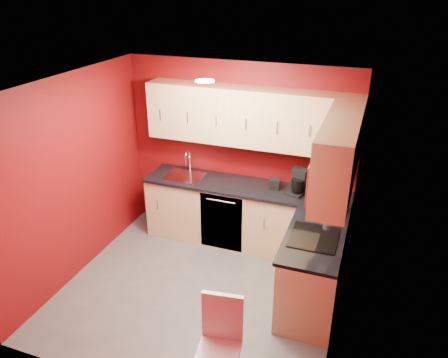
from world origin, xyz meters
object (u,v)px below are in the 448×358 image
Objects in this scene: sink at (185,173)px; napkin_holder at (275,184)px; paper_towel at (330,201)px; dining_chair at (218,348)px; microwave at (332,176)px; coffee_maker at (297,182)px.

napkin_holder is (1.29, 0.02, 0.04)m from sink.
paper_towel reaches higher than dining_chair.
paper_towel is at bearing 64.83° from dining_chair.
microwave is 1.47m from napkin_holder.
paper_towel is at bearing -26.23° from napkin_holder.
napkin_holder is at bearing 128.00° from microwave.
coffee_maker is at bearing -9.28° from napkin_holder.
microwave is at bearing -52.00° from napkin_holder.
microwave is at bearing -86.78° from paper_towel.
sink is (-2.09, 1.00, -0.72)m from microwave.
microwave is 2.26× the size of coffee_maker.
sink is at bearing -178.90° from napkin_holder.
paper_towel is at bearing 93.22° from microwave.
microwave is 5.37× the size of napkin_holder.
napkin_holder is at bearing 1.10° from sink.
coffee_maker reaches higher than dining_chair.
paper_towel is at bearing -15.81° from coffee_maker.
coffee_maker is 0.36× the size of dining_chair.
sink is 1.60m from coffee_maker.
napkin_holder is 2.48m from dining_chair.
napkin_holder is (-0.80, 1.03, -0.68)m from microwave.
microwave reaches higher than coffee_maker.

